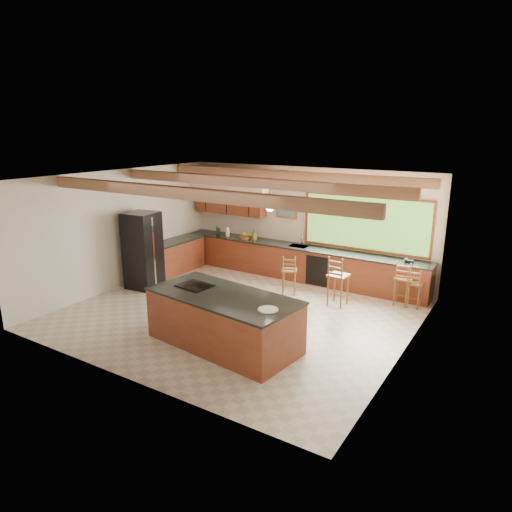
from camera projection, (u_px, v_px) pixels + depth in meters
The scene contains 9 objects.
ground at pixel (238, 313), 10.15m from camera, with size 7.20×7.20×0.00m, color beige.
room_shell at pixel (247, 210), 10.18m from camera, with size 7.27×6.54×3.02m.
counter_run at pixel (265, 261), 12.51m from camera, with size 7.12×3.10×1.26m.
island at pixel (224, 320), 8.56m from camera, with size 3.04×1.70×1.03m.
refrigerator at pixel (143, 250), 11.60m from camera, with size 0.84×0.82×1.96m.
bar_stool_a at pixel (288, 271), 11.17m from camera, with size 0.48×0.48×1.01m.
bar_stool_b at pixel (337, 277), 10.42m from camera, with size 0.45×0.45×1.19m.
bar_stool_c at pixel (414, 285), 10.33m from camera, with size 0.34×0.34×0.95m.
bar_stool_d at pixel (403, 280), 10.43m from camera, with size 0.41×0.41×1.08m.
Camera 1 is at (5.34, -7.79, 3.96)m, focal length 32.00 mm.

